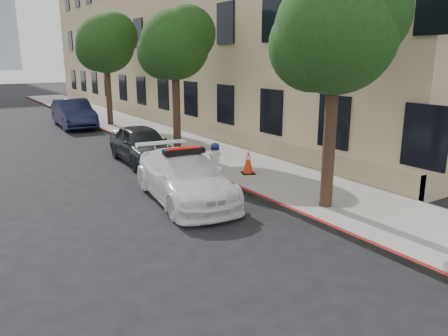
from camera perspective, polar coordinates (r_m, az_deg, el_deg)
ground at (r=10.99m, az=-5.34°, el=-5.46°), size 120.00×120.00×0.00m
sidewalk at (r=21.25m, az=-9.30°, el=4.29°), size 3.20×50.00×0.15m
curb_strip at (r=20.69m, az=-13.21°, el=3.83°), size 0.12×50.00×0.15m
building at (r=27.96m, az=-3.08°, el=16.96°), size 8.00×36.00×10.00m
tree_near at (r=10.52m, az=14.59°, el=16.96°), size 2.92×2.82×5.62m
tree_mid at (r=17.02m, az=-6.34°, el=15.76°), size 2.77×2.64×5.43m
tree_far at (r=24.43m, az=-15.15°, el=15.44°), size 3.10×3.00×5.81m
police_car at (r=11.56m, az=-5.19°, el=-1.14°), size 2.35×4.58×1.42m
parked_car_mid at (r=15.96m, az=-10.68°, el=3.08°), size 1.80×3.99×1.33m
parked_car_far at (r=25.01m, az=-19.06°, el=6.77°), size 1.79×4.64×1.51m
fire_hydrant at (r=13.85m, az=-1.19°, el=1.37°), size 0.38×0.36×0.93m
traffic_cone at (r=13.64m, az=3.17°, el=0.80°), size 0.51×0.51×0.76m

